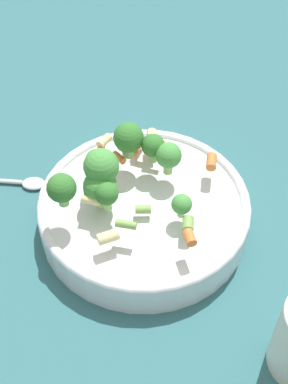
{
  "coord_description": "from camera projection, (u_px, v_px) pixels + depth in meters",
  "views": [
    {
      "loc": [
        -0.15,
        0.45,
        0.6
      ],
      "look_at": [
        0.0,
        0.0,
        0.07
      ],
      "focal_mm": 50.0,
      "sensor_mm": 36.0,
      "label": 1
    }
  ],
  "objects": [
    {
      "name": "bowl",
      "position": [
        144.0,
        210.0,
        0.74
      ],
      "size": [
        0.29,
        0.29,
        0.05
      ],
      "color": "silver",
      "rests_on": "ground_plane"
    },
    {
      "name": "pasta_salad",
      "position": [
        118.0,
        169.0,
        0.7
      ],
      "size": [
        0.19,
        0.21,
        0.08
      ],
      "color": "#8CB766",
      "rests_on": "bowl"
    },
    {
      "name": "spoon",
      "position": [
        11.0,
        182.0,
        0.81
      ],
      "size": [
        0.17,
        0.05,
        0.01
      ],
      "rotation": [
        0.0,
        0.0,
        9.64
      ],
      "color": "silver",
      "rests_on": "ground_plane"
    },
    {
      "name": "ground_plane",
      "position": [
        144.0,
        223.0,
        0.77
      ],
      "size": [
        3.0,
        3.0,
        0.0
      ],
      "primitive_type": "plane",
      "color": "#2D6066"
    }
  ]
}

